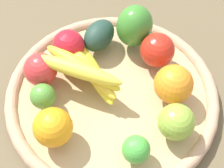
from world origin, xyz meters
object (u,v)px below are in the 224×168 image
object	(u,v)px
lime_1	(43,96)
lime_0	(136,149)
banana_bunch	(85,69)
bell_pepper	(135,26)
orange_1	(173,84)
avocado	(99,35)
apple_1	(176,122)
apple_2	(157,50)
apple_0	(41,70)
orange_0	(53,127)
apple_3	(69,46)

from	to	relation	value
lime_1	lime_0	distance (m)	0.20
banana_bunch	bell_pepper	size ratio (longest dim) A/B	1.96
orange_1	avocado	bearing A→B (deg)	-110.62
apple_1	lime_0	xyz separation A→B (m)	(0.07, -0.05, -0.01)
apple_1	apple_2	bearing A→B (deg)	-150.44
avocado	apple_0	world-z (taller)	apple_0
banana_bunch	lime_1	world-z (taller)	banana_bunch
orange_1	lime_1	distance (m)	0.24
orange_0	lime_0	bearing A→B (deg)	98.20
apple_3	orange_0	bearing A→B (deg)	18.64
apple_1	apple_3	size ratio (longest dim) A/B	1.00
bell_pepper	avocado	bearing A→B (deg)	-46.52
apple_2	apple_3	world-z (taller)	apple_2
apple_2	lime_0	xyz separation A→B (m)	(0.21, 0.03, -0.01)
apple_1	orange_1	world-z (taller)	orange_1
lime_1	orange_0	size ratio (longest dim) A/B	0.69
apple_1	lime_1	bearing A→B (deg)	-81.43
bell_pepper	apple_0	world-z (taller)	bell_pepper
bell_pepper	apple_3	xyz separation A→B (m)	(0.09, -0.11, -0.01)
lime_1	apple_0	distance (m)	0.06
apple_1	orange_0	bearing A→B (deg)	-64.47
orange_1	apple_1	bearing A→B (deg)	20.30
apple_1	apple_3	world-z (taller)	same
avocado	orange_0	xyz separation A→B (m)	(0.23, 0.02, 0.01)
lime_1	apple_0	xyz separation A→B (m)	(-0.05, -0.03, 0.01)
bell_pepper	orange_0	size ratio (longest dim) A/B	1.33
lime_1	avocado	bearing A→B (deg)	168.43
apple_1	avocado	distance (m)	0.25
orange_1	apple_0	size ratio (longest dim) A/B	1.14
lime_0	orange_0	bearing A→B (deg)	-81.80
apple_1	orange_1	bearing A→B (deg)	-159.70
banana_bunch	avocado	bearing A→B (deg)	-172.26
avocado	apple_2	bearing A→B (deg)	90.76
apple_0	orange_1	bearing A→B (deg)	103.93
banana_bunch	apple_0	distance (m)	0.09
banana_bunch	apple_2	bearing A→B (deg)	131.22
bell_pepper	apple_1	bearing A→B (deg)	52.52
apple_2	avocado	world-z (taller)	apple_2
banana_bunch	apple_0	world-z (taller)	banana_bunch
apple_1	bell_pepper	bearing A→B (deg)	-141.14
banana_bunch	apple_1	distance (m)	0.20
apple_2	lime_1	distance (m)	0.24
orange_1	banana_bunch	bearing A→B (deg)	-79.90
banana_bunch	orange_1	size ratio (longest dim) A/B	2.45
orange_1	apple_0	xyz separation A→B (m)	(0.06, -0.25, -0.00)
apple_3	lime_1	xyz separation A→B (m)	(0.12, 0.01, -0.01)
banana_bunch	orange_0	bearing A→B (deg)	1.15
orange_1	orange_0	size ratio (longest dim) A/B	1.07
orange_0	banana_bunch	bearing A→B (deg)	-178.85
lime_1	lime_0	bearing A→B (deg)	80.17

